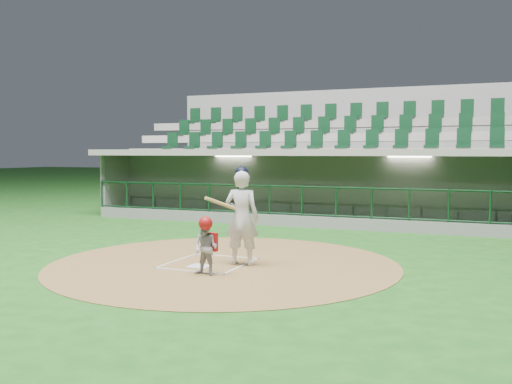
% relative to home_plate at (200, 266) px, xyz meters
% --- Properties ---
extents(ground, '(120.00, 120.00, 0.00)m').
position_rel_home_plate_xyz_m(ground, '(0.00, 0.70, -0.02)').
color(ground, '#194F16').
rests_on(ground, ground).
extents(dirt_circle, '(7.20, 7.20, 0.01)m').
position_rel_home_plate_xyz_m(dirt_circle, '(0.30, 0.50, -0.02)').
color(dirt_circle, brown).
rests_on(dirt_circle, ground).
extents(home_plate, '(0.43, 0.43, 0.02)m').
position_rel_home_plate_xyz_m(home_plate, '(0.00, 0.00, 0.00)').
color(home_plate, silver).
rests_on(home_plate, dirt_circle).
extents(batter_box_chalk, '(1.55, 1.80, 0.01)m').
position_rel_home_plate_xyz_m(batter_box_chalk, '(0.00, 0.40, -0.00)').
color(batter_box_chalk, silver).
rests_on(batter_box_chalk, ground).
extents(dugout_structure, '(16.40, 3.70, 3.00)m').
position_rel_home_plate_xyz_m(dugout_structure, '(0.04, 8.52, 0.94)').
color(dugout_structure, slate).
rests_on(dugout_structure, ground).
extents(seating_deck, '(17.00, 6.72, 5.15)m').
position_rel_home_plate_xyz_m(seating_deck, '(0.00, 11.61, 1.40)').
color(seating_deck, slate).
rests_on(seating_deck, ground).
extents(batter, '(0.92, 0.91, 2.01)m').
position_rel_home_plate_xyz_m(batter, '(0.70, 0.50, 0.99)').
color(batter, silver).
rests_on(batter, dirt_circle).
extents(catcher, '(0.53, 0.44, 1.10)m').
position_rel_home_plate_xyz_m(catcher, '(0.48, -0.64, 0.54)').
color(catcher, '#9A9A9F').
rests_on(catcher, dirt_circle).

